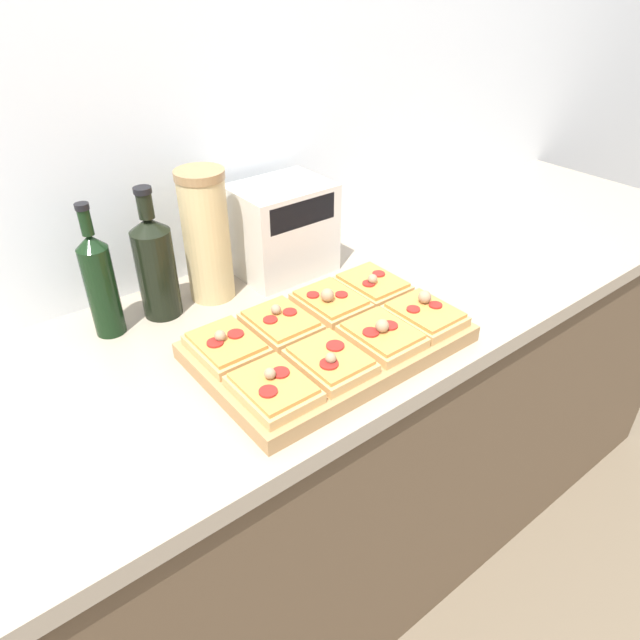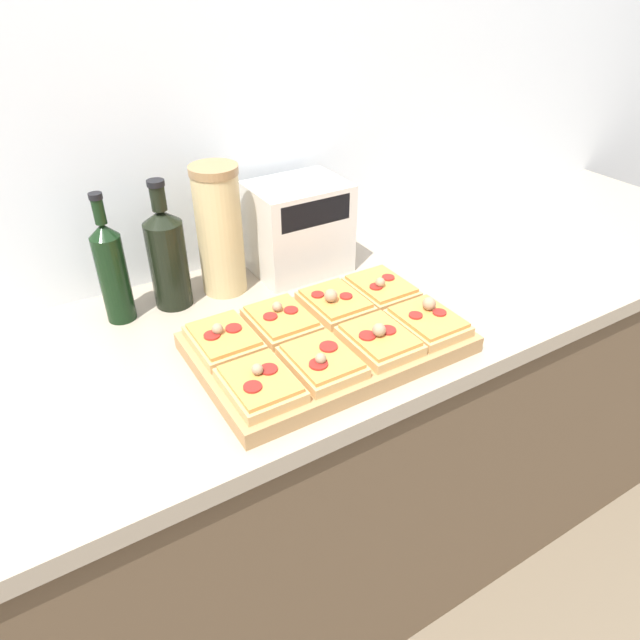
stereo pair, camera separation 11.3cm
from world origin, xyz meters
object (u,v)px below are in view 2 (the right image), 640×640
Objects in this scene: wine_bottle at (168,256)px; toaster_oven at (298,227)px; cutting_board at (328,343)px; olive_oil_bottle at (112,271)px; grain_jar_tall at (220,231)px.

toaster_oven is (0.32, -0.00, -0.01)m from wine_bottle.
cutting_board is 2.09× the size of toaster_oven.
wine_bottle reaches higher than toaster_oven.
toaster_oven is at bearing -0.11° from olive_oil_bottle.
grain_jar_tall reaches higher than toaster_oven.
grain_jar_tall is at bearing 179.76° from toaster_oven.
olive_oil_bottle is at bearing 133.92° from cutting_board.
grain_jar_tall is (0.12, -0.00, 0.03)m from wine_bottle.
olive_oil_bottle is 0.12m from wine_bottle.
olive_oil_bottle reaches higher than toaster_oven.
wine_bottle is (0.12, 0.00, 0.00)m from olive_oil_bottle.
toaster_oven reaches higher than cutting_board.
cutting_board is 0.47m from olive_oil_bottle.
toaster_oven is at bearing 69.69° from cutting_board.
grain_jar_tall is (0.24, 0.00, 0.03)m from olive_oil_bottle.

